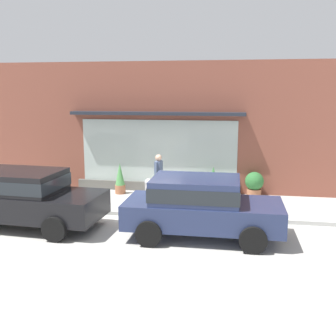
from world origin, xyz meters
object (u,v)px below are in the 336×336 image
object	(u,v)px
fire_hydrant	(149,192)
potted_plant_corner_tall	(120,179)
potted_plant_window_right	(62,180)
parked_car_black	(22,195)
potted_plant_doorstep	(254,184)
potted_plant_window_left	(213,182)
pedestrian_with_handbag	(159,174)
parked_car_navy	(200,204)

from	to	relation	value
fire_hydrant	potted_plant_corner_tall	xyz separation A→B (m)	(-1.43, 1.54, 0.08)
potted_plant_window_right	parked_car_black	bearing A→B (deg)	-81.08
potted_plant_doorstep	potted_plant_corner_tall	bearing A→B (deg)	-176.73
potted_plant_doorstep	fire_hydrant	bearing A→B (deg)	-152.69
parked_car_black	potted_plant_corner_tall	distance (m)	4.43
parked_car_black	potted_plant_window_left	distance (m)	6.68
potted_plant_doorstep	potted_plant_window_left	distance (m)	1.49
parked_car_black	pedestrian_with_handbag	bearing A→B (deg)	48.00
potted_plant_doorstep	potted_plant_window_right	bearing A→B (deg)	-176.98
parked_car_black	potted_plant_doorstep	world-z (taller)	parked_car_black
parked_car_navy	potted_plant_corner_tall	distance (m)	5.34
potted_plant_window_left	potted_plant_doorstep	bearing A→B (deg)	4.75
fire_hydrant	potted_plant_window_right	xyz separation A→B (m)	(-3.71, 1.44, -0.03)
potted_plant_window_left	potted_plant_window_right	bearing A→B (deg)	-177.43
parked_car_navy	potted_plant_doorstep	bearing A→B (deg)	70.40
parked_car_black	potted_plant_window_right	world-z (taller)	parked_car_black
potted_plant_window_right	potted_plant_corner_tall	distance (m)	2.29
parked_car_navy	potted_plant_corner_tall	size ratio (longest dim) A/B	3.49
parked_car_navy	potted_plant_window_left	distance (m)	4.31
pedestrian_with_handbag	parked_car_navy	xyz separation A→B (m)	(1.72, -3.29, -0.06)
parked_car_navy	potted_plant_window_left	bearing A→B (deg)	88.79
potted_plant_window_right	potted_plant_corner_tall	size ratio (longest dim) A/B	0.70
potted_plant_window_left	potted_plant_corner_tall	xyz separation A→B (m)	(-3.48, -0.16, 0.03)
fire_hydrant	parked_car_black	size ratio (longest dim) A/B	0.21
parked_car_navy	potted_plant_window_left	world-z (taller)	parked_car_navy
potted_plant_doorstep	potted_plant_window_right	distance (m)	7.25
parked_car_navy	potted_plant_doorstep	size ratio (longest dim) A/B	4.38
pedestrian_with_handbag	parked_car_navy	bearing A→B (deg)	-140.47
pedestrian_with_handbag	potted_plant_window_left	bearing A→B (deg)	-49.41
potted_plant_window_right	potted_plant_window_left	world-z (taller)	potted_plant_window_left
parked_car_black	potted_plant_corner_tall	size ratio (longest dim) A/B	3.85
potted_plant_corner_tall	fire_hydrant	bearing A→B (deg)	-47.11
fire_hydrant	potted_plant_window_right	size ratio (longest dim) A/B	1.17
pedestrian_with_handbag	parked_car_black	distance (m)	4.64
pedestrian_with_handbag	parked_car_black	bearing A→B (deg)	146.42
fire_hydrant	potted_plant_window_right	world-z (taller)	fire_hydrant
pedestrian_with_handbag	potted_plant_doorstep	xyz separation A→B (m)	(3.31, 1.12, -0.46)
pedestrian_with_handbag	parked_car_navy	distance (m)	3.71
parked_car_navy	potted_plant_corner_tall	xyz separation A→B (m)	(-3.37, 4.13, -0.35)
parked_car_black	potted_plant_window_left	size ratio (longest dim) A/B	4.09
potted_plant_window_left	fire_hydrant	bearing A→B (deg)	-140.30
fire_hydrant	potted_plant_doorstep	bearing A→B (deg)	27.31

